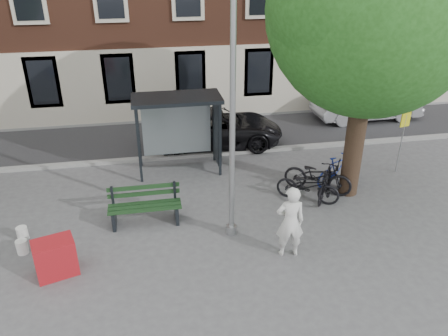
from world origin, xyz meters
The scene contains 19 objects.
ground centered at (0.00, 0.00, 0.00)m, with size 90.00×90.00×0.00m, color #4C4C4F.
road centered at (0.00, 7.00, 0.01)m, with size 40.00×4.00×0.01m, color #28282B.
curb_near centered at (0.00, 5.00, 0.06)m, with size 40.00×0.25×0.12m, color gray.
curb_far centered at (0.00, 9.00, 0.06)m, with size 40.00×0.25×0.12m, color gray.
lamppost centered at (0.00, 0.00, 2.78)m, with size 0.28×0.35×6.11m.
tree_right centered at (4.01, 1.38, 5.62)m, with size 5.76×5.60×8.20m.
bus_shelter centered at (-0.61, 4.11, 1.92)m, with size 2.85×1.45×2.62m.
painter centered at (1.20, -1.13, 0.94)m, with size 0.69×0.45×1.89m, color silver.
bench centered at (-2.23, 0.98, 0.47)m, with size 1.97×0.66×1.01m.
bike_a centered at (2.57, 1.27, 0.50)m, with size 0.66×1.89×0.99m, color black.
bike_b centered at (3.86, 2.08, 0.50)m, with size 0.47×1.68×1.01m, color navy.
bike_c centered at (3.07, 1.74, 0.55)m, with size 0.73×2.10×1.10m, color black.
bike_d centered at (3.15, 1.33, 0.52)m, with size 0.49×1.72×1.03m, color black.
car_dark centered at (0.63, 6.00, 0.70)m, with size 2.31×5.01×1.39m, color black.
car_silver centered at (7.65, 7.63, 0.78)m, with size 1.66×4.75×1.56m, color #95969C.
red_stand centered at (-4.30, -0.85, 0.45)m, with size 0.90×0.60×0.90m, color maroon.
bucket_a centered at (-5.40, 0.73, 0.18)m, with size 0.28×0.28×0.36m, color silver.
bucket_b centered at (-5.28, 0.12, 0.18)m, with size 0.28×0.28×0.36m, color white.
notice_sign centered at (6.23, 2.53, 1.59)m, with size 0.37×0.11×2.13m.
Camera 1 is at (-1.96, -9.46, 6.75)m, focal length 35.00 mm.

